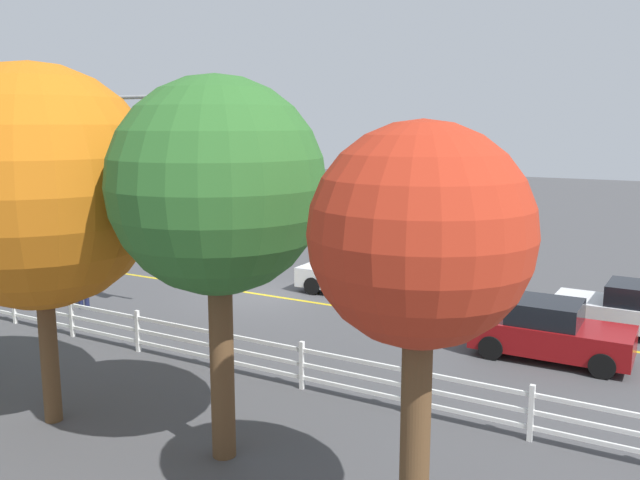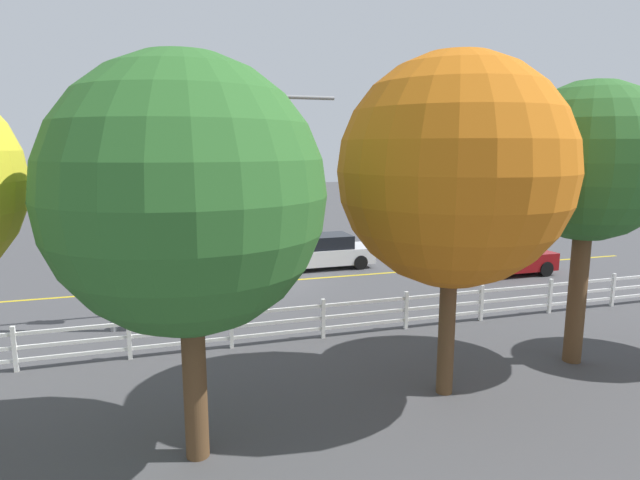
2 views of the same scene
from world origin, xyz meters
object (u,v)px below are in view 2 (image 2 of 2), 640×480
(car_0, at_px, (506,258))
(tree_3, at_px, (187,197))
(tree_1, at_px, (454,172))
(car_1, at_px, (322,252))
(pedestrian, at_px, (150,299))
(car_2, at_px, (496,242))
(tree_0, at_px, (589,163))

(car_0, xyz_separation_m, tree_3, (13.62, 9.88, 3.85))
(car_0, distance_m, tree_1, 12.87)
(tree_1, height_order, tree_3, tree_1)
(car_1, xyz_separation_m, tree_3, (6.46, 13.40, 3.85))
(pedestrian, bearing_deg, tree_1, 12.87)
(car_0, relative_size, tree_3, 0.58)
(car_0, xyz_separation_m, car_1, (7.16, -3.52, -0.01))
(car_0, xyz_separation_m, pedestrian, (14.49, 2.77, 0.20))
(car_1, height_order, tree_3, tree_3)
(car_2, bearing_deg, car_0, 61.85)
(car_1, relative_size, tree_3, 0.68)
(car_2, distance_m, tree_3, 20.75)
(car_0, distance_m, pedestrian, 14.75)
(car_2, distance_m, tree_1, 16.49)
(car_2, bearing_deg, tree_3, 41.77)
(car_0, bearing_deg, car_2, 60.24)
(car_0, height_order, tree_1, tree_1)
(tree_1, bearing_deg, tree_3, 9.21)
(pedestrian, distance_m, tree_0, 12.42)
(car_0, height_order, car_1, car_0)
(car_2, bearing_deg, tree_1, 52.02)
(car_1, distance_m, tree_3, 15.37)
(car_0, height_order, tree_3, tree_3)
(pedestrian, xyz_separation_m, tree_1, (-6.28, 6.23, 3.94))
(car_0, distance_m, tree_3, 17.26)
(car_0, bearing_deg, tree_0, -116.83)
(car_2, relative_size, pedestrian, 2.81)
(tree_0, bearing_deg, car_0, -116.52)
(car_1, bearing_deg, car_0, 152.76)
(car_2, height_order, tree_3, tree_3)
(tree_1, bearing_deg, car_1, -94.81)
(car_0, xyz_separation_m, car_2, (-1.89, -3.35, -0.01))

